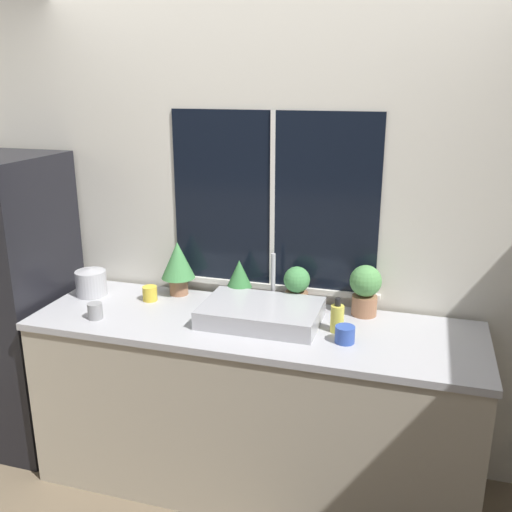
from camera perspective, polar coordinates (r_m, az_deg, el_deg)
wall_back at (r=3.08m, az=1.83°, el=3.37°), size 8.00×0.09×2.70m
wall_left at (r=4.71m, az=-21.49°, el=7.02°), size 0.06×7.00×2.70m
counter at (r=3.07m, az=-0.33°, el=-14.67°), size 2.24×0.69×0.93m
refrigerator at (r=3.61m, az=-23.77°, el=-4.35°), size 0.67×0.65×1.70m
sink at (r=2.85m, az=0.53°, el=-5.69°), size 0.58×0.45×0.29m
potted_plant_far_left at (r=3.19m, az=-7.82°, el=-0.72°), size 0.19×0.19×0.30m
potted_plant_center_left at (r=3.08m, az=-1.68°, el=-2.16°), size 0.14×0.14×0.23m
potted_plant_center_right at (r=3.01m, az=4.09°, el=-3.02°), size 0.14×0.14×0.22m
potted_plant_far_right at (r=2.95m, az=10.87°, el=-3.16°), size 0.16×0.16×0.26m
soap_bottle at (r=2.76m, az=8.12°, el=-6.14°), size 0.06×0.06×0.17m
mug_blue at (r=2.67m, az=8.88°, el=-7.76°), size 0.09×0.09×0.08m
mug_grey at (r=3.00m, az=-15.80°, el=-5.31°), size 0.07×0.07×0.08m
mug_yellow at (r=3.17m, az=-10.56°, el=-3.71°), size 0.08×0.08×0.08m
kettle at (r=3.31m, az=-16.17°, el=-2.53°), size 0.17×0.17×0.16m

